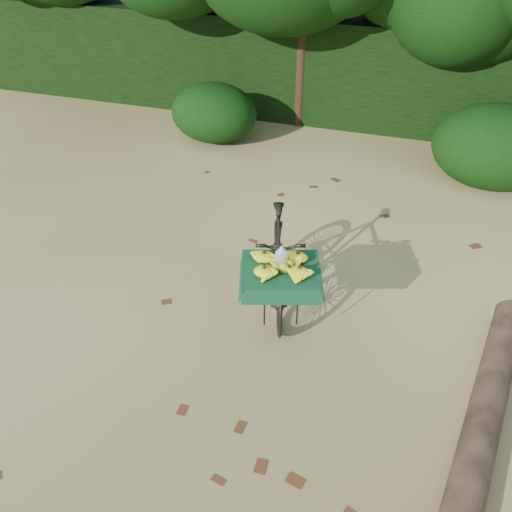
% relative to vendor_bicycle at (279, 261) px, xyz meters
% --- Properties ---
extents(ground, '(80.00, 80.00, 0.00)m').
position_rel_vendor_bicycle_xyz_m(ground, '(0.78, -0.52, -0.52)').
color(ground, '#D2BC70').
rests_on(ground, ground).
extents(vendor_bicycle, '(1.11, 1.85, 1.03)m').
position_rel_vendor_bicycle_xyz_m(vendor_bicycle, '(0.00, 0.00, 0.00)').
color(vendor_bicycle, black).
rests_on(vendor_bicycle, ground).
extents(fallen_log, '(1.03, 4.00, 0.29)m').
position_rel_vendor_bicycle_xyz_m(fallen_log, '(2.01, -1.60, -0.38)').
color(fallen_log, brown).
rests_on(fallen_log, ground).
extents(hedge_backdrop, '(26.00, 1.80, 1.80)m').
position_rel_vendor_bicycle_xyz_m(hedge_backdrop, '(0.78, 5.78, 0.38)').
color(hedge_backdrop, black).
rests_on(hedge_backdrop, ground).
extents(tree_row, '(14.50, 2.00, 4.00)m').
position_rel_vendor_bicycle_xyz_m(tree_row, '(0.13, 4.98, 1.48)').
color(tree_row, black).
rests_on(tree_row, ground).
extents(bush_clumps, '(8.80, 1.70, 0.90)m').
position_rel_vendor_bicycle_xyz_m(bush_clumps, '(1.28, 3.78, -0.07)').
color(bush_clumps, black).
rests_on(bush_clumps, ground).
extents(leaf_litter, '(7.00, 7.30, 0.01)m').
position_rel_vendor_bicycle_xyz_m(leaf_litter, '(0.78, 0.13, -0.52)').
color(leaf_litter, '#532A16').
rests_on(leaf_litter, ground).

